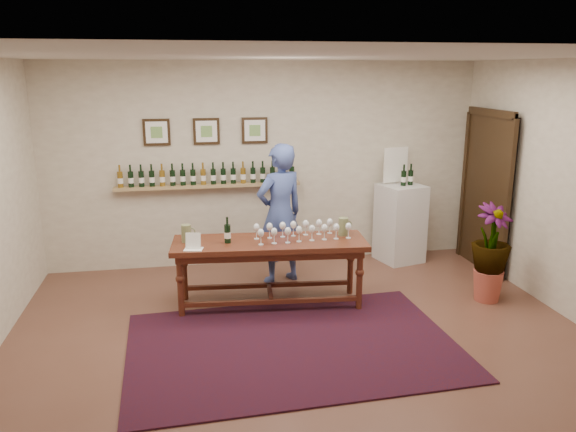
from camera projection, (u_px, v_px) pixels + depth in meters
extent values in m
plane|color=brown|center=(302.00, 339.00, 5.75)|extent=(6.00, 6.00, 0.00)
plane|color=beige|center=(266.00, 165.00, 7.78)|extent=(6.00, 0.00, 6.00)
plane|color=beige|center=(399.00, 314.00, 3.02)|extent=(6.00, 0.00, 6.00)
plane|color=beige|center=(304.00, 55.00, 5.04)|extent=(6.00, 6.00, 0.00)
cube|color=tan|center=(209.00, 186.00, 7.61)|extent=(2.50, 0.16, 0.04)
cube|color=black|center=(488.00, 193.00, 7.62)|extent=(0.10, 1.00, 2.10)
cube|color=black|center=(485.00, 193.00, 7.61)|extent=(0.04, 1.12, 2.22)
cube|color=black|center=(157.00, 132.00, 7.38)|extent=(0.35, 0.03, 0.35)
cube|color=white|center=(157.00, 132.00, 7.36)|extent=(0.28, 0.01, 0.28)
cube|color=#75A753|center=(157.00, 132.00, 7.35)|extent=(0.15, 0.00, 0.15)
cube|color=black|center=(206.00, 131.00, 7.49)|extent=(0.35, 0.03, 0.35)
cube|color=white|center=(206.00, 131.00, 7.47)|extent=(0.28, 0.01, 0.28)
cube|color=#75A753|center=(206.00, 131.00, 7.47)|extent=(0.15, 0.00, 0.15)
cube|color=black|center=(255.00, 130.00, 7.60)|extent=(0.35, 0.03, 0.35)
cube|color=white|center=(255.00, 130.00, 7.59)|extent=(0.28, 0.01, 0.28)
cube|color=#75A753|center=(255.00, 130.00, 7.58)|extent=(0.15, 0.00, 0.15)
cube|color=#480E0C|center=(293.00, 346.00, 5.60)|extent=(3.32, 2.28, 0.02)
cube|color=#4D1F13|center=(270.00, 243.00, 6.42)|extent=(2.26, 0.89, 0.06)
cube|color=#4D1F13|center=(270.00, 249.00, 6.43)|extent=(2.13, 0.76, 0.10)
cylinder|color=#4D1F13|center=(180.00, 287.00, 6.18)|extent=(0.08, 0.08, 0.72)
cylinder|color=#4D1F13|center=(359.00, 280.00, 6.37)|extent=(0.08, 0.08, 0.72)
cylinder|color=#4D1F13|center=(184.00, 271.00, 6.66)|extent=(0.08, 0.08, 0.72)
cylinder|color=#4D1F13|center=(350.00, 265.00, 6.85)|extent=(0.08, 0.08, 0.72)
cube|color=#4D1F13|center=(271.00, 302.00, 6.33)|extent=(2.01, 0.22, 0.05)
cube|color=#4D1F13|center=(269.00, 285.00, 6.81)|extent=(2.01, 0.22, 0.05)
cube|color=#4D1F13|center=(270.00, 293.00, 6.57)|extent=(0.09, 0.50, 0.05)
cube|color=white|center=(193.00, 241.00, 6.09)|extent=(0.22, 0.18, 0.18)
cube|color=silver|center=(400.00, 223.00, 8.01)|extent=(0.68, 0.68, 1.11)
cube|color=white|center=(396.00, 165.00, 7.91)|extent=(0.38, 0.12, 0.54)
cone|color=#A74837|center=(487.00, 285.00, 6.68)|extent=(0.35, 0.35, 0.37)
imported|color=#183C18|center=(491.00, 245.00, 6.56)|extent=(0.67, 0.67, 0.64)
imported|color=#3D4F90|center=(280.00, 214.00, 7.12)|extent=(0.77, 0.64, 1.80)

